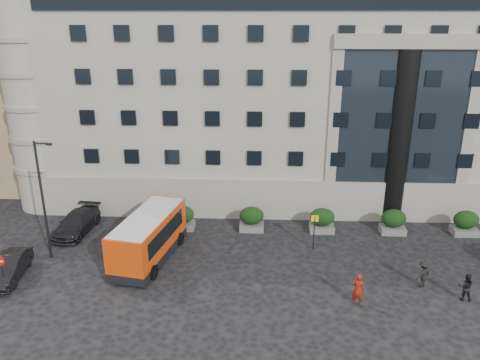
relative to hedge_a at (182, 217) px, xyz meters
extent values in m
plane|color=black|center=(4.00, -7.80, -0.93)|extent=(120.00, 120.00, 0.00)
cube|color=#9A9688|center=(10.00, 14.20, 8.07)|extent=(44.00, 24.00, 18.00)
cylinder|color=black|center=(16.00, 2.50, 5.57)|extent=(1.80, 1.80, 13.00)
cube|color=olive|center=(-23.00, 30.20, 10.07)|extent=(13.00, 13.00, 22.00)
cube|color=#5F5F5C|center=(0.00, 0.00, -0.68)|extent=(1.80, 1.20, 0.50)
ellipsoid|color=black|center=(0.00, 0.00, 0.24)|extent=(1.80, 1.26, 1.34)
cube|color=#5F5F5C|center=(5.20, 0.00, -0.68)|extent=(1.80, 1.20, 0.50)
ellipsoid|color=black|center=(5.20, 0.00, 0.24)|extent=(1.80, 1.26, 1.34)
cube|color=#5F5F5C|center=(10.40, 0.00, -0.68)|extent=(1.80, 1.20, 0.50)
ellipsoid|color=black|center=(10.40, 0.00, 0.24)|extent=(1.80, 1.26, 1.34)
cube|color=#5F5F5C|center=(15.60, 0.00, -0.68)|extent=(1.80, 1.20, 0.50)
ellipsoid|color=black|center=(15.60, 0.00, 0.24)|extent=(1.80, 1.26, 1.34)
cube|color=#5F5F5C|center=(20.80, 0.00, -0.68)|extent=(1.80, 1.20, 0.50)
ellipsoid|color=black|center=(20.80, 0.00, 0.24)|extent=(1.80, 1.26, 1.34)
cylinder|color=#262628|center=(-8.00, -4.80, 3.07)|extent=(0.16, 0.16, 8.00)
cylinder|color=#262628|center=(-7.55, -4.80, 6.92)|extent=(0.90, 0.12, 0.12)
cube|color=black|center=(-7.10, -4.80, 6.87)|extent=(0.35, 0.18, 0.14)
cylinder|color=#262628|center=(9.50, -2.80, 0.32)|extent=(0.08, 0.08, 2.50)
cube|color=yellow|center=(9.50, -2.80, 1.37)|extent=(0.50, 0.06, 0.45)
cylinder|color=#262628|center=(-9.00, -8.80, 0.17)|extent=(0.08, 0.08, 2.20)
cube|color=#DB3E0A|center=(-1.41, -4.61, 0.84)|extent=(3.80, 7.55, 2.44)
cube|color=black|center=(-1.41, -4.61, -0.48)|extent=(3.85, 7.60, 0.55)
cube|color=black|center=(-1.41, -4.61, 1.08)|extent=(3.56, 6.01, 1.08)
cube|color=silver|center=(-1.41, -4.61, 2.01)|extent=(3.61, 7.18, 0.18)
cylinder|color=black|center=(-3.06, -6.64, -0.48)|extent=(0.45, 0.94, 0.90)
cylinder|color=black|center=(-0.63, -7.11, -0.48)|extent=(0.45, 0.94, 0.90)
cylinder|color=black|center=(-2.18, -2.11, -0.48)|extent=(0.45, 0.94, 0.90)
cylinder|color=black|center=(0.25, -2.58, -0.48)|extent=(0.45, 0.94, 0.90)
cube|color=maroon|center=(-7.96, 10.86, 0.47)|extent=(2.21, 3.33, 2.25)
cube|color=maroon|center=(-8.06, 8.52, 0.11)|extent=(2.04, 1.53, 1.53)
cube|color=black|center=(-8.09, 7.89, 0.42)|extent=(1.71, 0.20, 0.72)
cylinder|color=black|center=(-9.05, 8.65, -0.55)|extent=(0.27, 0.77, 0.76)
cylinder|color=black|center=(-7.07, 8.56, -0.55)|extent=(0.27, 0.77, 0.76)
cylinder|color=black|center=(-8.92, 11.62, -0.55)|extent=(0.27, 0.77, 0.76)
cylinder|color=black|center=(-6.94, 11.53, -0.55)|extent=(0.27, 0.77, 0.76)
imported|color=black|center=(-9.41, -7.42, -0.21)|extent=(2.07, 4.50, 1.43)
imported|color=black|center=(-7.70, -0.93, -0.19)|extent=(2.49, 5.25, 1.48)
imported|color=black|center=(-7.50, 8.20, -0.19)|extent=(3.07, 5.58, 1.48)
imported|color=maroon|center=(11.27, -9.20, 0.02)|extent=(0.79, 0.63, 1.91)
imported|color=black|center=(17.43, -8.47, -0.11)|extent=(0.93, 0.81, 1.64)
imported|color=black|center=(15.47, -7.20, -0.08)|extent=(1.26, 1.14, 1.70)
camera|label=1|loc=(5.80, -31.71, 14.39)|focal=35.00mm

